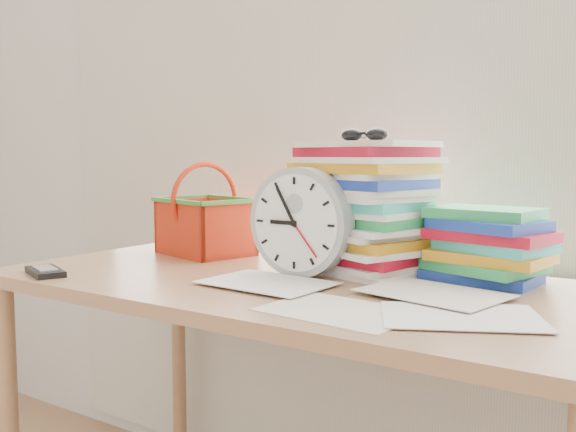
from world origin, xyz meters
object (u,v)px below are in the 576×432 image
Objects in this scene: desk at (295,312)px; clock at (301,222)px; paper_stack at (364,207)px; basket at (205,209)px; book_stack at (489,245)px; calculator at (45,272)px.

clock is (-0.01, 0.04, 0.20)m from desk.
paper_stack is 0.49m from basket.
basket is (-0.49, -0.00, -0.03)m from paper_stack.
book_stack reaches higher than calculator.
calculator is (-0.11, -0.45, -0.12)m from basket.
clock is 0.92× the size of book_stack.
calculator is at bearing -151.19° from book_stack.
clock is 1.85× the size of calculator.
paper_stack is 1.15× the size of book_stack.
desk is at bearing -76.02° from clock.
book_stack is (0.37, 0.21, 0.16)m from desk.
clock is (-0.09, -0.13, -0.03)m from paper_stack.
book_stack is at bearing 24.58° from clock.
book_stack is (0.38, 0.17, -0.04)m from clock.
paper_stack is 1.25× the size of clock.
basket is (-0.78, -0.04, 0.05)m from book_stack.
paper_stack is 0.16m from clock.
clock is at bearing 103.98° from desk.
desk is at bearing -115.22° from paper_stack.
basket reaches higher than book_stack.
paper_stack is at bearing 56.09° from clock.
book_stack is 1.01m from calculator.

